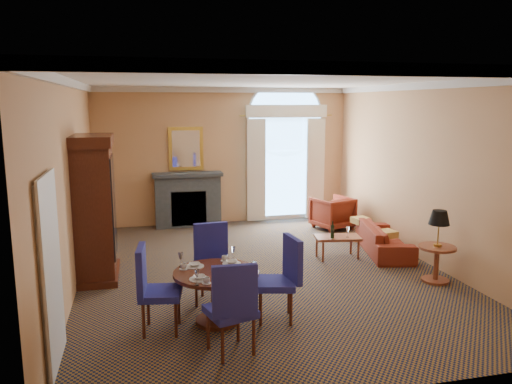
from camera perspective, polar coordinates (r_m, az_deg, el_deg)
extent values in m
plane|color=#101732|center=(8.63, 0.78, -9.11)|extent=(7.50, 7.50, 0.00)
cube|color=tan|center=(11.88, -3.67, 4.12)|extent=(6.00, 0.04, 3.20)
cube|color=tan|center=(8.05, -20.37, 0.61)|extent=(0.04, 7.50, 3.20)
cube|color=tan|center=(9.43, 18.78, 2.02)|extent=(0.04, 7.50, 3.20)
cube|color=silver|center=(8.15, 0.84, 12.65)|extent=(6.00, 7.50, 0.04)
cube|color=silver|center=(8.15, 0.84, 12.23)|extent=(6.00, 7.50, 0.12)
cube|color=silver|center=(5.86, -22.34, -8.69)|extent=(0.08, 0.90, 2.06)
cube|color=#3D4448|center=(11.71, -7.79, -0.99)|extent=(1.50, 0.40, 1.20)
cube|color=#3D4448|center=(11.58, -7.85, 2.09)|extent=(1.60, 0.46, 0.08)
cube|color=#E8BD44|center=(11.71, -8.01, 4.94)|extent=(0.80, 0.04, 1.00)
cube|color=silver|center=(11.69, -8.00, 4.93)|extent=(0.64, 0.02, 0.84)
cube|color=silver|center=(12.24, 3.30, 2.65)|extent=(1.90, 0.04, 2.50)
cube|color=#98CFFF|center=(12.23, 3.32, 2.65)|extent=(1.70, 0.02, 2.30)
cylinder|color=silver|center=(12.14, 3.36, 8.51)|extent=(1.90, 0.04, 1.90)
cube|color=beige|center=(11.93, 0.02, 2.48)|extent=(0.45, 0.06, 2.45)
cube|color=beige|center=(12.37, 6.80, 2.68)|extent=(0.45, 0.06, 2.45)
cube|color=beige|center=(12.03, 3.54, 9.21)|extent=(2.00, 0.08, 0.30)
cube|color=#3C180D|center=(8.49, -17.98, -2.31)|extent=(0.60, 1.09, 2.17)
cube|color=#3C180D|center=(8.32, -18.42, 5.60)|extent=(0.67, 1.20, 0.17)
cube|color=#3C180D|center=(8.76, -17.61, -8.92)|extent=(0.67, 1.20, 0.11)
cylinder|color=#3C180D|center=(6.54, -4.57, -9.23)|extent=(1.12, 1.12, 0.05)
cylinder|color=#3C180D|center=(6.67, -4.52, -12.08)|extent=(0.15, 0.15, 0.66)
cylinder|color=#3C180D|center=(6.78, -4.49, -14.42)|extent=(0.56, 0.56, 0.06)
cylinder|color=silver|center=(6.80, -2.80, -8.17)|extent=(0.25, 0.25, 0.01)
imported|color=silver|center=(6.80, -2.81, -7.98)|extent=(0.15, 0.15, 0.04)
imported|color=silver|center=(6.93, -3.60, -7.54)|extent=(0.09, 0.09, 0.07)
cylinder|color=silver|center=(6.74, -7.03, -8.43)|extent=(0.25, 0.25, 0.01)
imported|color=silver|center=(6.73, -7.03, -8.23)|extent=(0.15, 0.15, 0.04)
imported|color=silver|center=(6.65, -8.29, -8.39)|extent=(0.09, 0.09, 0.07)
cylinder|color=silver|center=(6.27, -6.50, -9.86)|extent=(0.25, 0.25, 0.01)
imported|color=silver|center=(6.26, -6.50, -9.65)|extent=(0.15, 0.15, 0.04)
imported|color=silver|center=(6.12, -5.69, -9.99)|extent=(0.09, 0.09, 0.07)
cylinder|color=silver|center=(6.34, -1.95, -9.56)|extent=(0.25, 0.25, 0.01)
imported|color=silver|center=(6.33, -1.95, -9.35)|extent=(0.15, 0.15, 0.04)
imported|color=silver|center=(6.42, -0.72, -8.96)|extent=(0.09, 0.09, 0.07)
cube|color=navy|center=(7.25, -5.01, -8.75)|extent=(0.64, 0.64, 0.09)
cube|color=navy|center=(7.37, -5.19, -5.78)|extent=(0.50, 0.11, 0.60)
cylinder|color=#3C180D|center=(7.49, -3.19, -10.31)|extent=(0.04, 0.04, 0.46)
cylinder|color=#3C180D|center=(7.56, -6.16, -10.15)|extent=(0.04, 0.04, 0.46)
cylinder|color=#3C180D|center=(7.13, -3.72, -11.40)|extent=(0.04, 0.04, 0.46)
cylinder|color=#3C180D|center=(7.21, -6.85, -11.21)|extent=(0.04, 0.04, 0.46)
cube|color=navy|center=(5.86, -2.94, -13.46)|extent=(0.62, 0.62, 0.09)
cube|color=navy|center=(5.53, -2.44, -11.28)|extent=(0.50, 0.10, 0.60)
cylinder|color=#3C180D|center=(5.74, -3.84, -17.00)|extent=(0.04, 0.04, 0.46)
cylinder|color=#3C180D|center=(5.90, -0.26, -16.19)|extent=(0.04, 0.04, 0.46)
cylinder|color=#3C180D|center=(6.06, -5.49, -15.49)|extent=(0.04, 0.04, 0.46)
cylinder|color=#3C180D|center=(6.21, -2.06, -14.78)|extent=(0.04, 0.04, 0.46)
cube|color=navy|center=(6.68, 2.22, -10.40)|extent=(0.60, 0.60, 0.09)
cube|color=navy|center=(6.62, 4.21, -7.65)|extent=(0.13, 0.51, 0.60)
cylinder|color=#3C180D|center=(6.61, 4.02, -13.18)|extent=(0.04, 0.04, 0.46)
cylinder|color=#3C180D|center=(6.97, 3.77, -11.91)|extent=(0.04, 0.04, 0.46)
cylinder|color=#3C180D|center=(6.60, 0.53, -13.22)|extent=(0.04, 0.04, 0.46)
cylinder|color=#3C180D|center=(6.96, 0.49, -11.94)|extent=(0.04, 0.04, 0.46)
cube|color=navy|center=(6.46, -10.81, -11.31)|extent=(0.58, 0.58, 0.09)
cube|color=navy|center=(6.33, -12.98, -8.73)|extent=(0.13, 0.51, 0.60)
cylinder|color=#3C180D|center=(6.77, -12.21, -12.82)|extent=(0.04, 0.04, 0.46)
cylinder|color=#3C180D|center=(6.42, -12.74, -14.18)|extent=(0.04, 0.04, 0.46)
cylinder|color=#3C180D|center=(6.73, -8.83, -12.87)|extent=(0.04, 0.04, 0.46)
cylinder|color=#3C180D|center=(6.37, -9.15, -14.25)|extent=(0.04, 0.04, 0.46)
imported|color=maroon|center=(9.93, 14.46, -5.23)|extent=(1.10, 1.94, 0.53)
imported|color=maroon|center=(11.54, 8.71, -2.35)|extent=(1.00, 1.02, 0.74)
cube|color=brown|center=(9.38, 9.32, -5.16)|extent=(0.88, 0.58, 0.05)
cylinder|color=brown|center=(9.16, 7.67, -6.84)|extent=(0.04, 0.04, 0.36)
cylinder|color=brown|center=(9.43, 11.62, -6.47)|extent=(0.04, 0.04, 0.36)
cylinder|color=brown|center=(9.45, 6.95, -6.28)|extent=(0.04, 0.04, 0.36)
cylinder|color=brown|center=(9.71, 10.80, -5.95)|extent=(0.04, 0.04, 0.36)
cylinder|color=brown|center=(8.52, 20.01, -5.97)|extent=(0.59, 0.59, 0.04)
cylinder|color=brown|center=(8.60, 19.90, -7.85)|extent=(0.08, 0.08, 0.55)
cylinder|color=brown|center=(8.68, 19.79, -9.46)|extent=(0.43, 0.43, 0.04)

